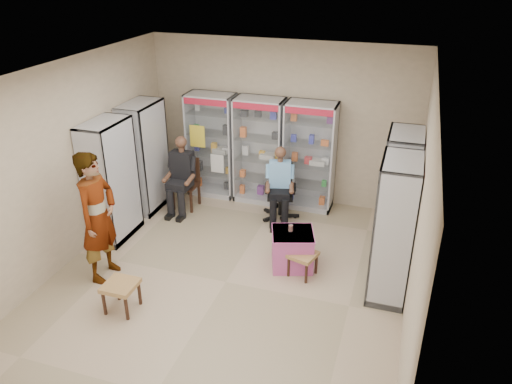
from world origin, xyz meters
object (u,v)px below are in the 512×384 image
(seated_shopkeeper, at_px, (280,186))
(woven_stool_a, at_px, (303,264))
(cabinet_right_far, at_px, (399,195))
(office_chair, at_px, (280,192))
(cabinet_back_left, at_px, (212,145))
(standing_man, at_px, (98,217))
(cabinet_right_near, at_px, (393,230))
(pink_trunk, at_px, (292,249))
(cabinet_back_mid, at_px, (259,151))
(cabinet_back_right, at_px, (309,157))
(wooden_chair, at_px, (186,184))
(woven_stool_b, at_px, (122,296))
(cabinet_left_near, at_px, (111,181))
(cabinet_left_far, at_px, (145,157))

(seated_shopkeeper, xyz_separation_m, woven_stool_a, (0.79, -1.56, -0.46))
(cabinet_right_far, height_order, office_chair, cabinet_right_far)
(woven_stool_a, bearing_deg, cabinet_back_left, 136.41)
(cabinet_back_left, bearing_deg, standing_man, -98.38)
(cabinet_right_far, distance_m, cabinet_right_near, 1.10)
(cabinet_right_far, distance_m, pink_trunk, 1.82)
(cabinet_back_mid, relative_size, office_chair, 1.97)
(cabinet_back_left, relative_size, standing_man, 1.03)
(cabinet_back_mid, xyz_separation_m, cabinet_back_right, (0.95, 0.00, 0.00))
(wooden_chair, bearing_deg, office_chair, 4.40)
(cabinet_back_mid, distance_m, seated_shopkeeper, 0.93)
(cabinet_right_near, distance_m, pink_trunk, 1.60)
(cabinet_right_near, bearing_deg, woven_stool_b, 114.18)
(wooden_chair, bearing_deg, cabinet_right_near, -21.64)
(cabinet_back_left, bearing_deg, cabinet_left_near, -114.61)
(cabinet_back_right, height_order, cabinet_left_near, same)
(cabinet_left_near, height_order, woven_stool_a, cabinet_left_near)
(cabinet_back_left, distance_m, cabinet_left_far, 1.32)
(pink_trunk, xyz_separation_m, woven_stool_a, (0.21, -0.19, -0.10))
(cabinet_back_mid, distance_m, wooden_chair, 1.50)
(cabinet_left_far, distance_m, standing_man, 2.22)
(cabinet_right_near, relative_size, wooden_chair, 2.13)
(cabinet_left_near, relative_size, standing_man, 1.03)
(cabinet_left_far, relative_size, seated_shopkeeper, 1.54)
(woven_stool_b, bearing_deg, office_chair, 67.14)
(cabinet_back_left, relative_size, cabinet_left_far, 1.00)
(cabinet_back_left, distance_m, standing_man, 3.13)
(cabinet_back_right, xyz_separation_m, seated_shopkeeper, (-0.37, -0.64, -0.35))
(cabinet_left_far, bearing_deg, seated_shopkeeper, 96.66)
(office_chair, xyz_separation_m, pink_trunk, (0.58, -1.42, -0.22))
(cabinet_right_near, xyz_separation_m, office_chair, (-2.00, 1.64, -0.49))
(cabinet_right_near, bearing_deg, pink_trunk, 81.28)
(cabinet_back_mid, bearing_deg, cabinet_right_near, -40.84)
(cabinet_right_far, distance_m, seated_shopkeeper, 2.09)
(cabinet_back_right, height_order, woven_stool_b, cabinet_back_right)
(cabinet_left_far, height_order, woven_stool_b, cabinet_left_far)
(cabinet_right_near, distance_m, standing_man, 4.08)
(cabinet_left_near, bearing_deg, cabinet_right_far, 101.41)
(cabinet_left_near, relative_size, seated_shopkeeper, 1.54)
(cabinet_right_far, relative_size, wooden_chair, 2.13)
(cabinet_back_mid, relative_size, cabinet_left_near, 1.00)
(cabinet_left_near, bearing_deg, woven_stool_b, 33.89)
(cabinet_left_far, height_order, standing_man, cabinet_left_far)
(cabinet_left_far, bearing_deg, office_chair, 97.81)
(cabinet_back_right, distance_m, pink_trunk, 2.14)
(cabinet_back_mid, relative_size, cabinet_back_right, 1.00)
(cabinet_back_left, relative_size, cabinet_left_near, 1.00)
(cabinet_back_left, distance_m, woven_stool_a, 3.30)
(cabinet_left_near, xyz_separation_m, pink_trunk, (3.04, 0.02, -0.71))
(cabinet_left_far, bearing_deg, standing_man, 12.32)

